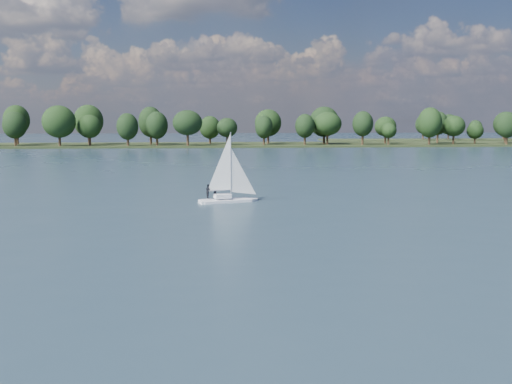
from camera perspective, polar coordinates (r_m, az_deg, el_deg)
ground at (r=118.84m, az=-0.89°, el=2.37°), size 700.00×700.00×0.00m
far_shore at (r=230.48m, az=-2.99°, el=4.66°), size 660.00×40.00×1.50m
sailboat at (r=68.94m, az=-3.07°, el=1.00°), size 7.01×3.72×8.88m
treeline at (r=226.75m, az=-4.78°, el=6.65°), size 561.83×73.92×18.46m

